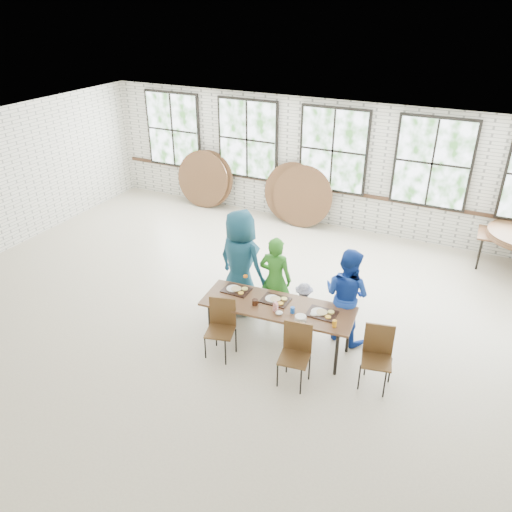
# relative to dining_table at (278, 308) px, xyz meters

# --- Properties ---
(room) EXTENTS (12.00, 12.00, 12.00)m
(room) POSITION_rel_dining_table_xyz_m (-0.78, 4.85, 1.14)
(room) COLOR beige
(room) RESTS_ON ground
(dining_table) EXTENTS (2.46, 1.01, 0.74)m
(dining_table) POSITION_rel_dining_table_xyz_m (0.00, 0.00, 0.00)
(dining_table) COLOR brown
(dining_table) RESTS_ON ground
(chair_near_left) EXTENTS (0.51, 0.50, 0.95)m
(chair_near_left) POSITION_rel_dining_table_xyz_m (-0.70, -0.56, -0.13)
(chair_near_left) COLOR #52361B
(chair_near_left) RESTS_ON ground
(chair_near_right) EXTENTS (0.48, 0.46, 0.95)m
(chair_near_right) POSITION_rel_dining_table_xyz_m (0.58, -0.65, -0.13)
(chair_near_right) COLOR #52361B
(chair_near_right) RESTS_ON ground
(chair_spare) EXTENTS (0.50, 0.49, 0.95)m
(chair_spare) POSITION_rel_dining_table_xyz_m (1.64, -0.19, -0.13)
(chair_spare) COLOR #52361B
(chair_spare) RESTS_ON ground
(adult_teal) EXTENTS (1.05, 0.81, 1.91)m
(adult_teal) POSITION_rel_dining_table_xyz_m (-0.99, 0.65, 0.26)
(adult_teal) COLOR navy
(adult_teal) RESTS_ON ground
(adult_green) EXTENTS (0.60, 0.43, 1.56)m
(adult_green) POSITION_rel_dining_table_xyz_m (-0.34, 0.65, 0.09)
(adult_green) COLOR #2A721E
(adult_green) RESTS_ON ground
(toddler) EXTENTS (0.56, 0.36, 0.83)m
(toddler) POSITION_rel_dining_table_xyz_m (0.19, 0.65, -0.28)
(toddler) COLOR #121439
(toddler) RESTS_ON ground
(adult_blue) EXTENTS (0.93, 0.82, 1.62)m
(adult_blue) POSITION_rel_dining_table_xyz_m (0.91, 0.65, 0.12)
(adult_blue) COLOR #16389B
(adult_blue) RESTS_ON ground
(tabletop_clutter) EXTENTS (2.02, 0.61, 0.11)m
(tabletop_clutter) POSITION_rel_dining_table_xyz_m (0.12, -0.03, 0.08)
(tabletop_clutter) COLOR black
(tabletop_clutter) RESTS_ON dining_table
(round_tops_leaning) EXTENTS (4.30, 0.48, 1.49)m
(round_tops_leaning) POSITION_rel_dining_table_xyz_m (-2.83, 4.64, 0.05)
(round_tops_leaning) COLOR brown
(round_tops_leaning) RESTS_ON ground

